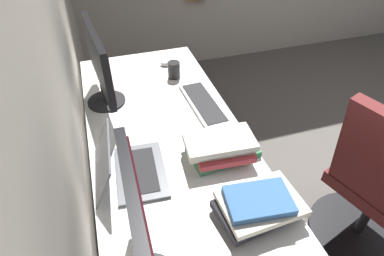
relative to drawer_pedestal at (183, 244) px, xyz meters
The scene contains 12 objects.
wall_back 1.04m from the drawer_pedestal, 96.06° to the left, with size 5.27×0.10×2.60m, color beige.
desk 0.34m from the drawer_pedestal, 13.64° to the right, with size 2.22×0.72×0.73m.
drawer_pedestal is the anchor object (origin of this frame).
monitor_primary 0.74m from the drawer_pedestal, 148.46° to the left, with size 0.47×0.20×0.44m.
monitor_secondary 0.96m from the drawer_pedestal, 16.90° to the left, with size 0.53×0.20×0.41m.
laptop_leftmost 0.49m from the drawer_pedestal, 51.93° to the left, with size 0.34×0.31×0.19m.
keyboard_main 0.71m from the drawer_pedestal, 27.50° to the right, with size 0.43×0.16×0.02m.
mouse_spare 1.10m from the drawer_pedestal, 11.22° to the right, with size 0.06×0.10×0.03m, color silver.
book_stack_near 0.51m from the drawer_pedestal, 57.02° to the right, with size 0.23×0.33×0.11m.
book_stack_far 0.53m from the drawer_pedestal, 127.78° to the right, with size 0.22×0.32×0.11m.
coffee_mug 0.98m from the drawer_pedestal, 12.99° to the right, with size 0.11×0.07×0.10m.
office_chair 0.99m from the drawer_pedestal, 94.59° to the right, with size 0.56×0.60×0.97m.
Camera 1 is at (-0.74, 2.21, 1.74)m, focal length 30.11 mm.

